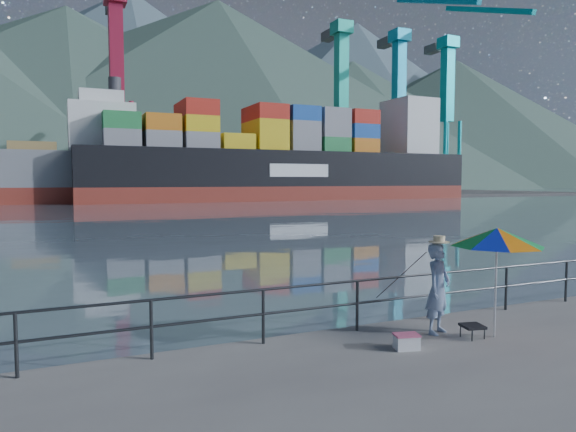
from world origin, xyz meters
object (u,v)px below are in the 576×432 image
object	(u,v)px
fisherman	(438,288)
beach_umbrella	(497,237)
cooler_bag	(406,342)
container_ship	(295,163)

from	to	relation	value
fisherman	beach_umbrella	world-z (taller)	beach_umbrella
fisherman	cooler_bag	world-z (taller)	fisherman
cooler_bag	container_ship	size ratio (longest dim) A/B	0.01
beach_umbrella	container_ship	bearing A→B (deg)	68.06
cooler_bag	fisherman	bearing A→B (deg)	40.10
fisherman	cooler_bag	bearing A→B (deg)	-179.86
beach_umbrella	fisherman	bearing A→B (deg)	142.30
beach_umbrella	container_ship	size ratio (longest dim) A/B	0.03
fisherman	beach_umbrella	distance (m)	1.47
fisherman	beach_umbrella	bearing A→B (deg)	-62.67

